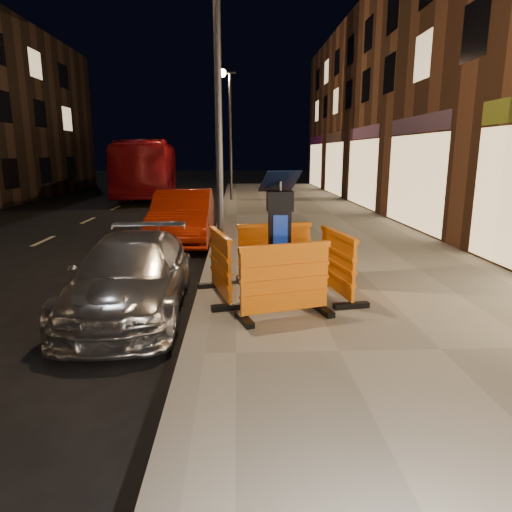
{
  "coord_description": "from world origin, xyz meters",
  "views": [
    {
      "loc": [
        0.55,
        -5.03,
        2.48
      ],
      "look_at": [
        0.8,
        1.0,
        1.1
      ],
      "focal_mm": 32.0,
      "sensor_mm": 36.0,
      "label": 1
    }
  ],
  "objects_px": {
    "barrier_bldgside": "(337,264)",
    "bus_doubledecker": "(150,196)",
    "parking_kiosk": "(279,239)",
    "barrier_kerbside": "(220,266)",
    "car_red": "(184,242)",
    "barrier_front": "(285,281)",
    "car_silver": "(134,311)",
    "barrier_back": "(274,252)"
  },
  "relations": [
    {
      "from": "barrier_bldgside",
      "to": "bus_doubledecker",
      "type": "relative_size",
      "value": 0.12
    },
    {
      "from": "parking_kiosk",
      "to": "bus_doubledecker",
      "type": "relative_size",
      "value": 0.17
    },
    {
      "from": "parking_kiosk",
      "to": "barrier_kerbside",
      "type": "xyz_separation_m",
      "value": [
        -0.95,
        0.0,
        -0.43
      ]
    },
    {
      "from": "parking_kiosk",
      "to": "barrier_kerbside",
      "type": "distance_m",
      "value": 1.04
    },
    {
      "from": "car_red",
      "to": "bus_doubledecker",
      "type": "xyz_separation_m",
      "value": [
        -3.55,
        14.04,
        0.0
      ]
    },
    {
      "from": "barrier_kerbside",
      "to": "bus_doubledecker",
      "type": "distance_m",
      "value": 20.21
    },
    {
      "from": "parking_kiosk",
      "to": "barrier_kerbside",
      "type": "relative_size",
      "value": 1.4
    },
    {
      "from": "parking_kiosk",
      "to": "barrier_front",
      "type": "xyz_separation_m",
      "value": [
        0.0,
        -0.95,
        -0.43
      ]
    },
    {
      "from": "barrier_kerbside",
      "to": "car_silver",
      "type": "bearing_deg",
      "value": 82.8
    },
    {
      "from": "car_red",
      "to": "bus_doubledecker",
      "type": "bearing_deg",
      "value": 103.52
    },
    {
      "from": "car_silver",
      "to": "barrier_back",
      "type": "bearing_deg",
      "value": 23.88
    },
    {
      "from": "barrier_front",
      "to": "barrier_back",
      "type": "bearing_deg",
      "value": 72.93
    },
    {
      "from": "parking_kiosk",
      "to": "car_silver",
      "type": "height_order",
      "value": "parking_kiosk"
    },
    {
      "from": "barrier_front",
      "to": "car_silver",
      "type": "bearing_deg",
      "value": 144.44
    },
    {
      "from": "parking_kiosk",
      "to": "car_red",
      "type": "bearing_deg",
      "value": 99.25
    },
    {
      "from": "barrier_back",
      "to": "barrier_kerbside",
      "type": "bearing_deg",
      "value": -144.07
    },
    {
      "from": "car_red",
      "to": "barrier_bldgside",
      "type": "bearing_deg",
      "value": -61.4
    },
    {
      "from": "barrier_back",
      "to": "bus_doubledecker",
      "type": "distance_m",
      "value": 19.54
    },
    {
      "from": "parking_kiosk",
      "to": "bus_doubledecker",
      "type": "height_order",
      "value": "parking_kiosk"
    },
    {
      "from": "barrier_front",
      "to": "barrier_kerbside",
      "type": "height_order",
      "value": "same"
    },
    {
      "from": "bus_doubledecker",
      "to": "car_silver",
      "type": "bearing_deg",
      "value": -85.38
    },
    {
      "from": "bus_doubledecker",
      "to": "parking_kiosk",
      "type": "bearing_deg",
      "value": -78.82
    },
    {
      "from": "parking_kiosk",
      "to": "car_silver",
      "type": "xyz_separation_m",
      "value": [
        -2.34,
        -0.17,
        -1.12
      ]
    },
    {
      "from": "barrier_front",
      "to": "barrier_kerbside",
      "type": "xyz_separation_m",
      "value": [
        -0.95,
        0.95,
        0.0
      ]
    },
    {
      "from": "car_silver",
      "to": "bus_doubledecker",
      "type": "bearing_deg",
      "value": 98.08
    },
    {
      "from": "barrier_back",
      "to": "barrier_kerbside",
      "type": "relative_size",
      "value": 1.0
    },
    {
      "from": "barrier_front",
      "to": "barrier_bldgside",
      "type": "bearing_deg",
      "value": 27.93
    },
    {
      "from": "barrier_back",
      "to": "car_silver",
      "type": "bearing_deg",
      "value": -163.55
    },
    {
      "from": "barrier_kerbside",
      "to": "car_silver",
      "type": "relative_size",
      "value": 0.34
    },
    {
      "from": "car_red",
      "to": "parking_kiosk",
      "type": "bearing_deg",
      "value": -69.36
    },
    {
      "from": "barrier_back",
      "to": "bus_doubledecker",
      "type": "xyz_separation_m",
      "value": [
        -5.73,
        18.67,
        -0.69
      ]
    },
    {
      "from": "bus_doubledecker",
      "to": "barrier_bldgside",
      "type": "bearing_deg",
      "value": -76.3
    },
    {
      "from": "barrier_back",
      "to": "barrier_kerbside",
      "type": "distance_m",
      "value": 1.34
    },
    {
      "from": "parking_kiosk",
      "to": "barrier_front",
      "type": "bearing_deg",
      "value": -102.07
    },
    {
      "from": "car_silver",
      "to": "bus_doubledecker",
      "type": "xyz_separation_m",
      "value": [
        -3.39,
        19.79,
        0.0
      ]
    },
    {
      "from": "parking_kiosk",
      "to": "barrier_kerbside",
      "type": "bearing_deg",
      "value": 167.93
    },
    {
      "from": "parking_kiosk",
      "to": "barrier_bldgside",
      "type": "height_order",
      "value": "parking_kiosk"
    },
    {
      "from": "barrier_kerbside",
      "to": "bus_doubledecker",
      "type": "relative_size",
      "value": 0.12
    },
    {
      "from": "barrier_kerbside",
      "to": "bus_doubledecker",
      "type": "height_order",
      "value": "bus_doubledecker"
    },
    {
      "from": "car_red",
      "to": "bus_doubledecker",
      "type": "distance_m",
      "value": 14.49
    },
    {
      "from": "parking_kiosk",
      "to": "barrier_back",
      "type": "distance_m",
      "value": 1.04
    },
    {
      "from": "barrier_front",
      "to": "barrier_back",
      "type": "xyz_separation_m",
      "value": [
        0.0,
        1.9,
        0.0
      ]
    }
  ]
}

